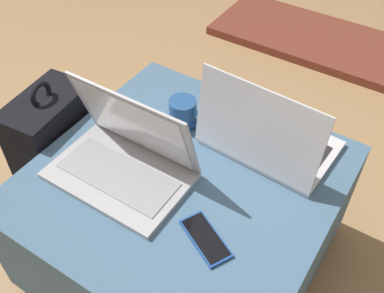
{
  "coord_description": "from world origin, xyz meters",
  "views": [
    {
      "loc": [
        0.46,
        -0.68,
        1.37
      ],
      "look_at": [
        -0.0,
        0.04,
        0.51
      ],
      "focal_mm": 42.0,
      "sensor_mm": 36.0,
      "label": 1
    }
  ],
  "objects_px": {
    "backpack": "(57,156)",
    "coffee_mug": "(184,113)",
    "laptop_near": "(125,158)",
    "cell_phone": "(206,238)",
    "laptop_far": "(266,137)"
  },
  "relations": [
    {
      "from": "laptop_near",
      "to": "cell_phone",
      "type": "xyz_separation_m",
      "value": [
        0.3,
        -0.07,
        -0.05
      ]
    },
    {
      "from": "laptop_near",
      "to": "laptop_far",
      "type": "bearing_deg",
      "value": 44.11
    },
    {
      "from": "laptop_far",
      "to": "cell_phone",
      "type": "xyz_separation_m",
      "value": [
        0.02,
        -0.35,
        -0.05
      ]
    },
    {
      "from": "laptop_near",
      "to": "coffee_mug",
      "type": "relative_size",
      "value": 3.13
    },
    {
      "from": "laptop_far",
      "to": "coffee_mug",
      "type": "height_order",
      "value": "laptop_far"
    },
    {
      "from": "laptop_far",
      "to": "cell_phone",
      "type": "relative_size",
      "value": 2.31
    },
    {
      "from": "laptop_far",
      "to": "coffee_mug",
      "type": "xyz_separation_m",
      "value": [
        -0.26,
        -0.03,
        -0.01
      ]
    },
    {
      "from": "laptop_near",
      "to": "laptop_far",
      "type": "xyz_separation_m",
      "value": [
        0.29,
        0.28,
        0.0
      ]
    },
    {
      "from": "cell_phone",
      "to": "backpack",
      "type": "height_order",
      "value": "backpack"
    },
    {
      "from": "backpack",
      "to": "coffee_mug",
      "type": "relative_size",
      "value": 4.61
    },
    {
      "from": "laptop_near",
      "to": "laptop_far",
      "type": "relative_size",
      "value": 0.99
    },
    {
      "from": "coffee_mug",
      "to": "laptop_far",
      "type": "bearing_deg",
      "value": 7.15
    },
    {
      "from": "backpack",
      "to": "coffee_mug",
      "type": "distance_m",
      "value": 0.51
    },
    {
      "from": "backpack",
      "to": "coffee_mug",
      "type": "bearing_deg",
      "value": 111.01
    },
    {
      "from": "laptop_near",
      "to": "cell_phone",
      "type": "distance_m",
      "value": 0.32
    }
  ]
}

